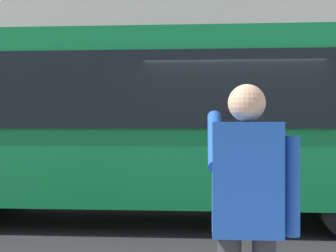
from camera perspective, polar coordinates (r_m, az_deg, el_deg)
ground_plane at (r=7.88m, az=7.28°, el=-11.55°), size 60.00×60.00×0.00m
red_bus at (r=8.01m, az=-2.42°, el=0.76°), size 9.05×2.54×3.08m
pedestrian_photographer at (r=2.89m, az=9.34°, el=-9.28°), size 0.53×0.52×1.70m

